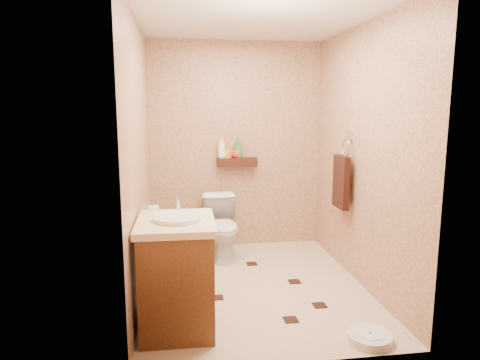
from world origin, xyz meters
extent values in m
plane|color=beige|center=(0.00, 0.00, 0.00)|extent=(2.50, 2.50, 0.00)
cube|color=tan|center=(0.00, 1.25, 1.20)|extent=(2.00, 0.04, 2.40)
cube|color=tan|center=(0.00, -1.25, 1.20)|extent=(2.00, 0.04, 2.40)
cube|color=tan|center=(-1.00, 0.00, 1.20)|extent=(0.04, 2.50, 2.40)
cube|color=tan|center=(1.00, 0.00, 1.20)|extent=(0.04, 2.50, 2.40)
cube|color=silver|center=(0.00, 0.00, 2.40)|extent=(2.00, 2.50, 0.02)
cube|color=#371A0F|center=(0.00, 1.17, 1.02)|extent=(0.46, 0.14, 0.10)
cube|color=black|center=(-0.37, -0.21, 0.00)|extent=(0.11, 0.11, 0.01)
cube|color=black|center=(0.40, 0.03, 0.00)|extent=(0.11, 0.11, 0.01)
cube|color=black|center=(0.17, -0.69, 0.00)|extent=(0.11, 0.11, 0.01)
cube|color=black|center=(-0.57, 0.44, 0.00)|extent=(0.11, 0.11, 0.01)
cube|color=black|center=(0.47, -0.48, 0.00)|extent=(0.11, 0.11, 0.01)
cube|color=black|center=(0.07, 0.56, 0.00)|extent=(0.11, 0.11, 0.01)
imported|color=white|center=(-0.21, 0.83, 0.34)|extent=(0.42, 0.69, 0.68)
cube|color=brown|center=(-0.70, -0.66, 0.39)|extent=(0.53, 0.65, 0.78)
cube|color=#F7E5B2|center=(-0.70, -0.66, 0.81)|extent=(0.57, 0.69, 0.05)
cylinder|color=white|center=(-0.68, -0.66, 0.84)|extent=(0.36, 0.36, 0.05)
cylinder|color=silver|center=(-0.68, -0.44, 0.90)|extent=(0.03, 0.03, 0.12)
cylinder|color=silver|center=(0.65, -1.07, 0.03)|extent=(0.40, 0.40, 0.06)
cylinder|color=white|center=(0.65, -1.07, 0.06)|extent=(0.19, 0.19, 0.01)
cylinder|color=#175C5F|center=(-0.74, 0.71, 0.06)|extent=(0.11, 0.11, 0.12)
cylinder|color=silver|center=(-0.74, 0.71, 0.28)|extent=(0.02, 0.02, 0.35)
sphere|color=silver|center=(-0.74, 0.71, 0.45)|extent=(0.08, 0.08, 0.08)
cube|color=silver|center=(0.98, 0.25, 1.38)|extent=(0.03, 0.06, 0.08)
torus|color=silver|center=(0.95, 0.25, 1.26)|extent=(0.02, 0.19, 0.19)
cube|color=black|center=(0.91, 0.25, 0.92)|extent=(0.06, 0.30, 0.52)
cylinder|color=silver|center=(-0.94, 0.65, 0.60)|extent=(0.11, 0.11, 0.11)
cylinder|color=silver|center=(-0.98, 0.65, 0.66)|extent=(0.04, 0.02, 0.02)
imported|color=white|center=(-0.18, 1.17, 1.19)|extent=(0.12, 0.12, 0.24)
imported|color=orange|center=(-0.10, 1.17, 1.14)|extent=(0.09, 0.09, 0.15)
imported|color=red|center=(-0.01, 1.17, 1.14)|extent=(0.12, 0.12, 0.14)
imported|color=#32822B|center=(0.01, 1.17, 1.19)|extent=(0.11, 0.11, 0.24)
camera|label=1|loc=(-0.66, -3.72, 1.64)|focal=32.00mm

